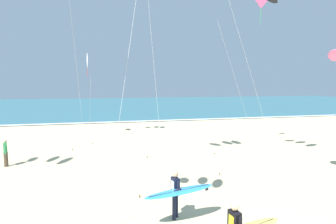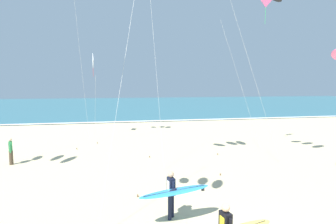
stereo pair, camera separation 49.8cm
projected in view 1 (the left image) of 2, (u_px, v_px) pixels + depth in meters
ocean_water at (122, 104)px, 62.62m from camera, size 160.00×60.00×0.08m
shoreline_foam at (137, 121)px, 33.85m from camera, size 160.00×0.95×0.01m
surfer_trailing at (178, 191)px, 9.22m from camera, size 2.60×1.13×1.71m
kite_diamond_rose_far at (259, 6)px, 18.61m from camera, size 4.19×0.92×11.16m
kite_diamond_ivory_low at (87, 63)px, 23.50m from camera, size 0.54×3.85×7.45m
bystander_green_top at (6, 153)px, 15.40m from camera, size 0.26×0.48×1.59m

